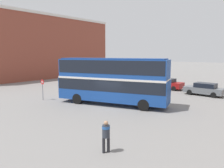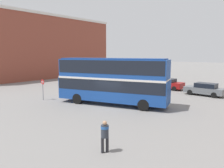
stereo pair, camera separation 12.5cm
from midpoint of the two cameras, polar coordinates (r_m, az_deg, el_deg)
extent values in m
plane|color=gray|center=(21.39, -0.22, -5.98)|extent=(240.00, 240.00, 0.00)
cube|color=brown|center=(50.55, -17.79, 8.88)|extent=(9.24, 31.99, 12.61)
cube|color=silver|center=(51.12, -18.11, 16.24)|extent=(9.54, 32.29, 0.50)
cube|color=#194293|center=(22.05, 0.16, -1.39)|extent=(11.53, 5.61, 2.24)
cube|color=#194293|center=(21.81, 0.16, 3.99)|extent=(11.35, 5.48, 1.90)
cube|color=black|center=(21.97, 0.16, -0.08)|extent=(11.43, 5.60, 1.10)
cube|color=black|center=(21.79, 0.17, 4.58)|extent=(11.19, 5.47, 1.29)
cube|color=silver|center=(21.89, 0.16, 1.58)|extent=(11.43, 5.60, 0.20)
cube|color=navy|center=(21.76, 0.17, 6.62)|extent=(10.81, 5.17, 0.10)
cylinder|color=black|center=(22.18, 9.95, -4.18)|extent=(1.11, 0.59, 1.07)
cylinder|color=black|center=(20.03, 8.40, -5.46)|extent=(1.11, 0.59, 1.07)
cylinder|color=black|center=(24.72, -6.00, -2.85)|extent=(1.11, 0.59, 1.07)
cylinder|color=black|center=(22.81, -8.82, -3.82)|extent=(1.11, 0.59, 1.07)
cylinder|color=#232328|center=(11.81, -2.19, -15.69)|extent=(0.16, 0.16, 0.83)
cylinder|color=#232328|center=(11.88, -0.95, -15.53)|extent=(0.16, 0.16, 0.83)
cylinder|color=#2D333D|center=(11.57, -1.58, -12.23)|extent=(0.55, 0.55, 0.66)
cylinder|color=#28569E|center=(11.50, -1.58, -11.24)|extent=(0.58, 0.58, 0.14)
sphere|color=tan|center=(11.42, -1.59, -10.12)|extent=(0.23, 0.23, 0.23)
cube|color=maroon|center=(32.80, 14.58, -0.15)|extent=(4.29, 1.91, 0.78)
cube|color=black|center=(32.79, 14.35, 0.98)|extent=(2.23, 1.71, 0.49)
cylinder|color=black|center=(33.10, 17.27, -0.78)|extent=(0.68, 0.22, 0.67)
cylinder|color=black|center=(31.54, 16.08, -1.15)|extent=(0.68, 0.22, 0.67)
cylinder|color=black|center=(34.18, 13.16, -0.36)|extent=(0.68, 0.22, 0.67)
cylinder|color=black|center=(32.67, 11.81, -0.70)|extent=(0.68, 0.22, 0.67)
cube|color=slate|center=(29.34, 23.03, -1.53)|extent=(4.69, 1.97, 0.72)
cube|color=black|center=(29.19, 23.44, -0.33)|extent=(2.46, 1.70, 0.56)
cylinder|color=black|center=(29.13, 19.81, -2.05)|extent=(0.67, 0.24, 0.66)
cylinder|color=black|center=(30.62, 20.97, -1.64)|extent=(0.67, 0.24, 0.66)
cylinder|color=black|center=(28.20, 25.20, -2.65)|extent=(0.67, 0.24, 0.66)
cylinder|color=black|center=(29.74, 26.12, -2.20)|extent=(0.67, 0.24, 0.66)
cylinder|color=gray|center=(25.42, -17.46, -1.48)|extent=(0.08, 0.08, 2.30)
cylinder|color=red|center=(25.30, -17.55, 0.51)|extent=(0.57, 0.03, 0.57)
cube|color=white|center=(25.30, -17.55, 0.51)|extent=(0.40, 0.04, 0.10)
camera|label=1|loc=(0.06, -89.84, 0.02)|focal=35.00mm
camera|label=2|loc=(0.06, 90.16, -0.02)|focal=35.00mm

